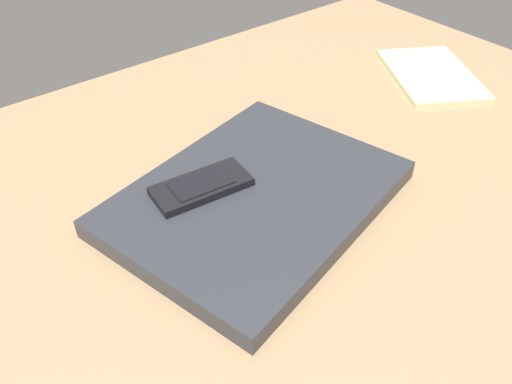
# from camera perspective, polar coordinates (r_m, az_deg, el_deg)

# --- Properties ---
(desk_surface) EXTENTS (1.20, 0.80, 0.03)m
(desk_surface) POSITION_cam_1_polar(r_m,az_deg,el_deg) (0.66, 1.11, -0.72)
(desk_surface) COLOR tan
(desk_surface) RESTS_ON ground
(laptop_closed) EXTENTS (0.37, 0.31, 0.02)m
(laptop_closed) POSITION_cam_1_polar(r_m,az_deg,el_deg) (0.62, -0.00, -0.59)
(laptop_closed) COLOR #33353D
(laptop_closed) RESTS_ON desk_surface
(cell_phone_on_laptop) EXTENTS (0.12, 0.06, 0.01)m
(cell_phone_on_laptop) POSITION_cam_1_polar(r_m,az_deg,el_deg) (0.61, -5.91, 0.64)
(cell_phone_on_laptop) COLOR black
(cell_phone_on_laptop) RESTS_ON laptop_closed
(notepad) EXTENTS (0.21, 0.23, 0.01)m
(notepad) POSITION_cam_1_polar(r_m,az_deg,el_deg) (0.94, 18.39, 11.91)
(notepad) COLOR #F2EDB2
(notepad) RESTS_ON desk_surface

